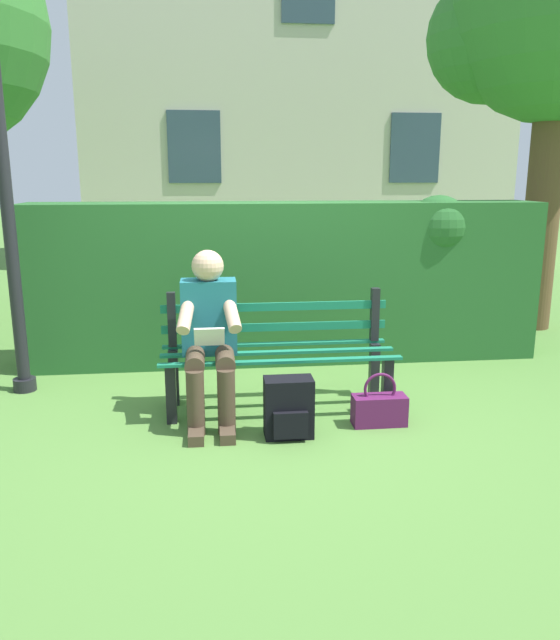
# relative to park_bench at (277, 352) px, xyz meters

# --- Properties ---
(ground) EXTENTS (60.00, 60.00, 0.00)m
(ground) POSITION_rel_park_bench_xyz_m (0.00, 0.07, -0.41)
(ground) COLOR #517F38
(park_bench) EXTENTS (1.67, 0.51, 0.84)m
(park_bench) POSITION_rel_park_bench_xyz_m (0.00, 0.00, 0.00)
(park_bench) COLOR black
(park_bench) RESTS_ON ground
(person_seated) EXTENTS (0.44, 0.73, 1.17)m
(person_seated) POSITION_rel_park_bench_xyz_m (0.49, 0.17, 0.20)
(person_seated) COLOR #1E6672
(person_seated) RESTS_ON ground
(hedge_backdrop) EXTENTS (4.57, 0.68, 1.49)m
(hedge_backdrop) POSITION_rel_park_bench_xyz_m (-0.24, -1.22, 0.33)
(hedge_backdrop) COLOR #265B28
(hedge_backdrop) RESTS_ON ground
(tree) EXTENTS (2.37, 2.25, 4.43)m
(tree) POSITION_rel_park_bench_xyz_m (-3.01, -2.16, 2.81)
(tree) COLOR brown
(tree) RESTS_ON ground
(building_facade) EXTENTS (7.78, 2.84, 7.64)m
(building_facade) POSITION_rel_park_bench_xyz_m (-1.26, -8.14, 3.41)
(building_facade) COLOR beige
(building_facade) RESTS_ON ground
(backpack) EXTENTS (0.32, 0.25, 0.39)m
(backpack) POSITION_rel_park_bench_xyz_m (-0.01, 0.56, -0.22)
(backpack) COLOR black
(backpack) RESTS_ON ground
(handbag) EXTENTS (0.36, 0.15, 0.37)m
(handbag) POSITION_rel_park_bench_xyz_m (-0.65, 0.44, -0.30)
(handbag) COLOR #59194C
(handbag) RESTS_ON ground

